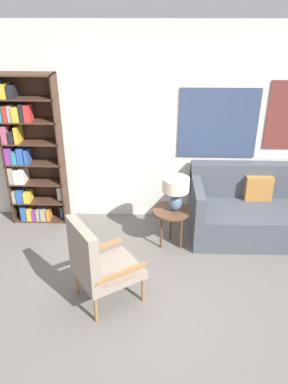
{
  "coord_description": "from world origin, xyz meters",
  "views": [
    {
      "loc": [
        0.02,
        -2.91,
        2.86
      ],
      "look_at": [
        -0.1,
        0.97,
        0.9
      ],
      "focal_mm": 35.0,
      "sensor_mm": 36.0,
      "label": 1
    }
  ],
  "objects_px": {
    "armchair": "(96,262)",
    "side_table": "(172,214)",
    "table_lamp": "(176,189)",
    "bookshelf": "(27,155)",
    "couch": "(258,211)"
  },
  "relations": [
    {
      "from": "armchair",
      "to": "side_table",
      "type": "xyz_separation_m",
      "value": [
        0.8,
        1.09,
        -0.06
      ]
    },
    {
      "from": "side_table",
      "to": "table_lamp",
      "type": "bearing_deg",
      "value": 2.34
    },
    {
      "from": "armchair",
      "to": "table_lamp",
      "type": "relative_size",
      "value": 2.24
    },
    {
      "from": "bookshelf",
      "to": "armchair",
      "type": "xyz_separation_m",
      "value": [
        1.17,
        -1.71,
        -0.48
      ]
    },
    {
      "from": "couch",
      "to": "table_lamp",
      "type": "bearing_deg",
      "value": -164.25
    },
    {
      "from": "bookshelf",
      "to": "side_table",
      "type": "xyz_separation_m",
      "value": [
        1.97,
        -0.62,
        -0.54
      ]
    },
    {
      "from": "couch",
      "to": "side_table",
      "type": "height_order",
      "value": "couch"
    },
    {
      "from": "couch",
      "to": "table_lamp",
      "type": "relative_size",
      "value": 4.15
    },
    {
      "from": "bookshelf",
      "to": "couch",
      "type": "xyz_separation_m",
      "value": [
        3.17,
        -0.29,
        -0.67
      ]
    },
    {
      "from": "bookshelf",
      "to": "table_lamp",
      "type": "distance_m",
      "value": 2.11
    },
    {
      "from": "bookshelf",
      "to": "couch",
      "type": "relative_size",
      "value": 1.14
    },
    {
      "from": "couch",
      "to": "bookshelf",
      "type": "bearing_deg",
      "value": 174.72
    },
    {
      "from": "armchair",
      "to": "table_lamp",
      "type": "xyz_separation_m",
      "value": [
        0.84,
        1.09,
        0.29
      ]
    },
    {
      "from": "armchair",
      "to": "table_lamp",
      "type": "bearing_deg",
      "value": 52.41
    },
    {
      "from": "table_lamp",
      "to": "bookshelf",
      "type": "bearing_deg",
      "value": 162.88
    }
  ]
}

